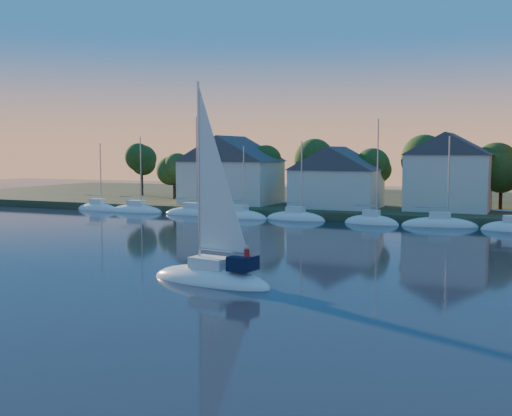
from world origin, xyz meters
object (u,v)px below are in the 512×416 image
Objects in this scene: clubhouse_west at (231,169)px; clubhouse_east at (449,171)px; clubhouse_centre at (337,176)px; hero_sailboat at (212,274)px.

clubhouse_east is (30.00, 1.00, 0.07)m from clubhouse_west.
clubhouse_east is (14.00, 2.00, 0.87)m from clubhouse_centre.
clubhouse_west is at bearing -56.51° from hero_sailboat.
clubhouse_west is 1.18× the size of clubhouse_centre.
clubhouse_east is at bearing 8.13° from clubhouse_centre.
clubhouse_west is 30.02m from clubhouse_east.
clubhouse_west is 51.53m from hero_sailboat.
hero_sailboat is (-8.49, -47.52, -5.41)m from clubhouse_east.
hero_sailboat is (21.51, -46.52, -5.35)m from clubhouse_west.
clubhouse_centre is 14.17m from clubhouse_east.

